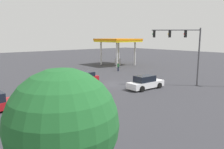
{
  "coord_description": "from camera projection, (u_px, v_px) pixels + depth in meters",
  "views": [
    {
      "loc": [
        20.8,
        -17.78,
        6.0
      ],
      "look_at": [
        0.0,
        0.0,
        1.26
      ],
      "focal_mm": 35.0,
      "sensor_mm": 36.0,
      "label": 1
    }
  ],
  "objects": [
    {
      "name": "car_2",
      "position": [
        145.0,
        83.0,
        25.44
      ],
      "size": [
        2.11,
        4.75,
        1.57
      ],
      "rotation": [
        0.0,
        0.0,
        1.52
      ],
      "color": "silver",
      "rests_on": "ground_plane"
    },
    {
      "name": "fire_hydrant",
      "position": [
        33.0,
        78.0,
        29.61
      ],
      "size": [
        0.22,
        0.22,
        0.86
      ],
      "color": "red",
      "rests_on": "ground_plane"
    },
    {
      "name": "ground_plane",
      "position": [
        112.0,
        84.0,
        27.98
      ],
      "size": [
        138.21,
        138.21,
        0.0
      ],
      "primitive_type": "plane",
      "color": "#333338"
    },
    {
      "name": "car_1",
      "position": [
        82.0,
        78.0,
        28.23
      ],
      "size": [
        2.02,
        4.35,
        1.47
      ],
      "rotation": [
        0.0,
        0.0,
        -1.58
      ],
      "color": "maroon",
      "rests_on": "ground_plane"
    },
    {
      "name": "tree_corner_a",
      "position": [
        63.0,
        124.0,
        6.77
      ],
      "size": [
        3.52,
        3.52,
        5.09
      ],
      "color": "brown",
      "rests_on": "ground_plane"
    },
    {
      "name": "crosswalk_markings",
      "position": [
        62.0,
        93.0,
        23.41
      ],
      "size": [
        10.7,
        5.35,
        0.01
      ],
      "rotation": [
        0.0,
        0.0,
        1.57
      ],
      "color": "silver",
      "rests_on": "ground_plane"
    },
    {
      "name": "traffic_signal_mast",
      "position": [
        183.0,
        44.0,
        26.43
      ],
      "size": [
        4.19,
        4.19,
        7.05
      ],
      "rotation": [
        0.0,
        0.0,
        -2.36
      ],
      "color": "#47474C",
      "rests_on": "ground_plane"
    },
    {
      "name": "gas_station_canopy",
      "position": [
        118.0,
        42.0,
        46.37
      ],
      "size": [
        7.52,
        7.52,
        5.62
      ],
      "color": "yellow",
      "rests_on": "ground_plane"
    },
    {
      "name": "pedestrian",
      "position": [
        118.0,
        66.0,
        38.44
      ],
      "size": [
        0.41,
        0.41,
        1.54
      ],
      "rotation": [
        0.0,
        0.0,
        -0.81
      ],
      "color": "#232842",
      "rests_on": "ground_plane"
    }
  ]
}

